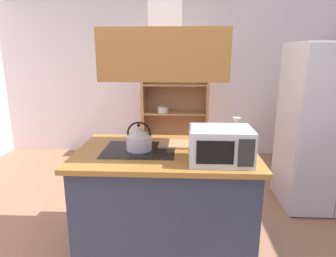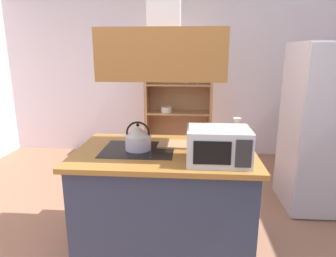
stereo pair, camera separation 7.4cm
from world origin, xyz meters
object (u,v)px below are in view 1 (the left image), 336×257
cutting_board (178,144)px  refrigerator (328,127)px  kettle (139,138)px  wine_glass_on_counter (236,123)px  microwave (220,145)px  dish_cabinet (175,108)px

cutting_board → refrigerator: bearing=24.0°
refrigerator → kettle: bearing=-156.0°
cutting_board → wine_glass_on_counter: size_ratio=1.65×
refrigerator → microwave: size_ratio=3.92×
refrigerator → wine_glass_on_counter: size_ratio=8.76×
refrigerator → wine_glass_on_counter: (-1.09, -0.49, 0.15)m
refrigerator → dish_cabinet: (-1.72, 1.60, -0.08)m
microwave → wine_glass_on_counter: microwave is taller
microwave → wine_glass_on_counter: size_ratio=2.23×
wine_glass_on_counter → refrigerator: bearing=24.4°
dish_cabinet → wine_glass_on_counter: dish_cabinet is taller
dish_cabinet → kettle: size_ratio=7.66×
refrigerator → microwave: 1.73m
dish_cabinet → wine_glass_on_counter: size_ratio=8.98×
dish_cabinet → cutting_board: dish_cabinet is taller
kettle → cutting_board: bearing=24.2°
refrigerator → dish_cabinet: dish_cabinet is taller
refrigerator → cutting_board: 1.78m
microwave → wine_glass_on_counter: 0.67m
microwave → refrigerator: bearing=40.6°
kettle → dish_cabinet: bearing=84.6°
refrigerator → dish_cabinet: size_ratio=0.98×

